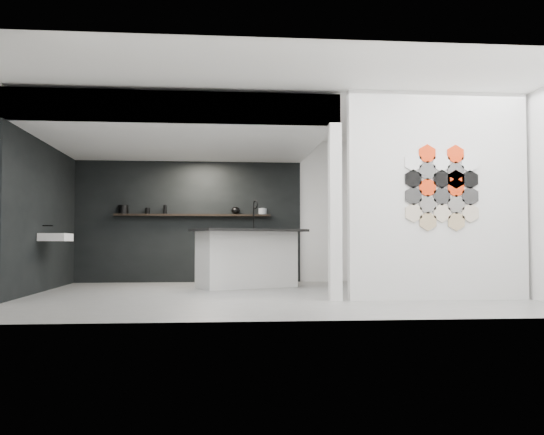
{
  "coord_description": "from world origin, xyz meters",
  "views": [
    {
      "loc": [
        -0.74,
        -8.89,
        0.76
      ],
      "look_at": [
        0.1,
        0.3,
        1.15
      ],
      "focal_mm": 40.0,
      "sensor_mm": 36.0,
      "label": 1
    }
  ],
  "objects_px": {
    "partition_panel": "(438,196)",
    "bottle_dark": "(165,209)",
    "wall_basin": "(56,237)",
    "glass_vase": "(263,211)",
    "stockpot": "(123,209)",
    "kitchen_island": "(247,258)",
    "utensil_cup": "(148,211)",
    "glass_bowl": "(263,211)",
    "kettle": "(236,210)"
  },
  "relations": [
    {
      "from": "partition_panel",
      "to": "bottle_dark",
      "type": "distance_m",
      "value": 5.53
    },
    {
      "from": "wall_basin",
      "to": "glass_vase",
      "type": "xyz_separation_m",
      "value": [
        3.39,
        2.07,
        0.53
      ]
    },
    {
      "from": "glass_vase",
      "to": "stockpot",
      "type": "bearing_deg",
      "value": 180.0
    },
    {
      "from": "partition_panel",
      "to": "kitchen_island",
      "type": "relative_size",
      "value": 1.36
    },
    {
      "from": "wall_basin",
      "to": "glass_vase",
      "type": "height_order",
      "value": "glass_vase"
    },
    {
      "from": "wall_basin",
      "to": "bottle_dark",
      "type": "xyz_separation_m",
      "value": [
        1.51,
        2.07,
        0.56
      ]
    },
    {
      "from": "glass_vase",
      "to": "utensil_cup",
      "type": "height_order",
      "value": "glass_vase"
    },
    {
      "from": "wall_basin",
      "to": "glass_bowl",
      "type": "height_order",
      "value": "glass_bowl"
    },
    {
      "from": "stockpot",
      "to": "bottle_dark",
      "type": "distance_m",
      "value": 0.79
    },
    {
      "from": "kitchen_island",
      "to": "bottle_dark",
      "type": "relative_size",
      "value": 12.07
    },
    {
      "from": "utensil_cup",
      "to": "wall_basin",
      "type": "bearing_deg",
      "value": -119.68
    },
    {
      "from": "partition_panel",
      "to": "kettle",
      "type": "height_order",
      "value": "partition_panel"
    },
    {
      "from": "glass_bowl",
      "to": "utensil_cup",
      "type": "bearing_deg",
      "value": 180.0
    },
    {
      "from": "stockpot",
      "to": "utensil_cup",
      "type": "bearing_deg",
      "value": 0.0
    },
    {
      "from": "utensil_cup",
      "to": "glass_vase",
      "type": "bearing_deg",
      "value": 0.0
    },
    {
      "from": "utensil_cup",
      "to": "partition_panel",
      "type": "bearing_deg",
      "value": -42.03
    },
    {
      "from": "wall_basin",
      "to": "kettle",
      "type": "distance_m",
      "value": 3.57
    },
    {
      "from": "kettle",
      "to": "glass_vase",
      "type": "relative_size",
      "value": 1.4
    },
    {
      "from": "kitchen_island",
      "to": "stockpot",
      "type": "height_order",
      "value": "kitchen_island"
    },
    {
      "from": "glass_vase",
      "to": "kettle",
      "type": "bearing_deg",
      "value": 180.0
    },
    {
      "from": "wall_basin",
      "to": "utensil_cup",
      "type": "distance_m",
      "value": 2.43
    },
    {
      "from": "wall_basin",
      "to": "utensil_cup",
      "type": "relative_size",
      "value": 5.22
    },
    {
      "from": "glass_bowl",
      "to": "wall_basin",
      "type": "bearing_deg",
      "value": -148.65
    },
    {
      "from": "glass_vase",
      "to": "wall_basin",
      "type": "bearing_deg",
      "value": -148.65
    },
    {
      "from": "bottle_dark",
      "to": "wall_basin",
      "type": "bearing_deg",
      "value": -126.11
    },
    {
      "from": "kitchen_island",
      "to": "glass_vase",
      "type": "bearing_deg",
      "value": 50.58
    },
    {
      "from": "glass_bowl",
      "to": "kettle",
      "type": "bearing_deg",
      "value": 180.0
    },
    {
      "from": "partition_panel",
      "to": "stockpot",
      "type": "relative_size",
      "value": 14.12
    },
    {
      "from": "glass_vase",
      "to": "bottle_dark",
      "type": "distance_m",
      "value": 1.88
    },
    {
      "from": "partition_panel",
      "to": "glass_bowl",
      "type": "relative_size",
      "value": 17.82
    },
    {
      "from": "stockpot",
      "to": "bottle_dark",
      "type": "height_order",
      "value": "bottle_dark"
    },
    {
      "from": "kettle",
      "to": "glass_bowl",
      "type": "xyz_separation_m",
      "value": [
        0.53,
        0.0,
        -0.02
      ]
    },
    {
      "from": "wall_basin",
      "to": "glass_bowl",
      "type": "relative_size",
      "value": 3.82
    },
    {
      "from": "kettle",
      "to": "stockpot",
      "type": "bearing_deg",
      "value": 171.81
    },
    {
      "from": "kettle",
      "to": "partition_panel",
      "type": "bearing_deg",
      "value": -64.25
    },
    {
      "from": "stockpot",
      "to": "glass_vase",
      "type": "distance_m",
      "value": 2.67
    },
    {
      "from": "partition_panel",
      "to": "utensil_cup",
      "type": "height_order",
      "value": "partition_panel"
    },
    {
      "from": "kettle",
      "to": "glass_vase",
      "type": "xyz_separation_m",
      "value": [
        0.53,
        0.0,
        -0.01
      ]
    },
    {
      "from": "partition_panel",
      "to": "wall_basin",
      "type": "distance_m",
      "value": 5.78
    },
    {
      "from": "kitchen_island",
      "to": "glass_vase",
      "type": "xyz_separation_m",
      "value": [
        0.37,
        1.43,
        0.87
      ]
    },
    {
      "from": "stockpot",
      "to": "glass_bowl",
      "type": "xyz_separation_m",
      "value": [
        2.67,
        0.0,
        -0.02
      ]
    },
    {
      "from": "partition_panel",
      "to": "kettle",
      "type": "relative_size",
      "value": 16.5
    },
    {
      "from": "wall_basin",
      "to": "kitchen_island",
      "type": "distance_m",
      "value": 3.1
    },
    {
      "from": "partition_panel",
      "to": "kettle",
      "type": "xyz_separation_m",
      "value": [
        -2.6,
        3.87,
        -0.01
      ]
    },
    {
      "from": "partition_panel",
      "to": "glass_vase",
      "type": "bearing_deg",
      "value": 118.23
    },
    {
      "from": "partition_panel",
      "to": "kitchen_island",
      "type": "bearing_deg",
      "value": 135.17
    },
    {
      "from": "kettle",
      "to": "bottle_dark",
      "type": "distance_m",
      "value": 1.36
    },
    {
      "from": "wall_basin",
      "to": "bottle_dark",
      "type": "height_order",
      "value": "bottle_dark"
    },
    {
      "from": "partition_panel",
      "to": "stockpot",
      "type": "distance_m",
      "value": 6.12
    },
    {
      "from": "kitchen_island",
      "to": "kettle",
      "type": "bearing_deg",
      "value": 71.26
    }
  ]
}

